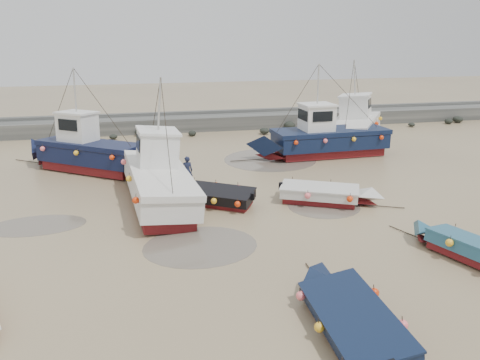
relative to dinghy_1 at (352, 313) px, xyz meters
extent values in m
plane|color=#9C8963|center=(-0.70, 7.43, -0.54)|extent=(120.00, 120.00, 0.00)
cube|color=#61605C|center=(-0.70, 29.43, 0.06)|extent=(60.00, 2.20, 1.20)
cube|color=#61605C|center=(-0.70, 30.64, 0.79)|extent=(60.00, 0.60, 0.25)
ellipsoid|color=black|center=(4.40, 26.46, -0.24)|extent=(0.84, 0.86, 0.51)
ellipsoid|color=black|center=(7.09, 27.99, -0.19)|extent=(0.98, 1.07, 0.72)
ellipsoid|color=black|center=(13.46, 26.97, -0.27)|extent=(0.78, 0.90, 0.59)
ellipsoid|color=black|center=(22.33, 27.23, -0.30)|extent=(0.68, 0.72, 0.52)
ellipsoid|color=black|center=(18.22, 26.70, -0.33)|extent=(0.60, 0.70, 0.31)
ellipsoid|color=black|center=(-5.78, 27.89, -0.19)|extent=(0.99, 0.80, 0.58)
ellipsoid|color=black|center=(11.49, 27.20, -0.35)|extent=(0.54, 0.46, 0.30)
ellipsoid|color=black|center=(8.98, 27.40, -0.32)|extent=(0.61, 0.47, 0.46)
ellipsoid|color=black|center=(23.58, 27.58, -0.22)|extent=(0.92, 0.97, 0.58)
ellipsoid|color=black|center=(-5.01, 27.70, -0.32)|extent=(0.61, 0.53, 0.32)
ellipsoid|color=black|center=(10.29, 28.03, -0.30)|extent=(0.67, 0.55, 0.43)
ellipsoid|color=black|center=(-9.88, 26.77, -0.16)|extent=(1.09, 0.88, 0.72)
ellipsoid|color=black|center=(-7.95, 27.08, -0.31)|extent=(0.65, 0.60, 0.37)
ellipsoid|color=black|center=(8.76, 26.82, -0.23)|extent=(0.88, 0.64, 0.62)
ellipsoid|color=black|center=(-1.63, 27.03, -0.31)|extent=(0.64, 0.62, 0.48)
ellipsoid|color=black|center=(7.14, 27.85, -0.34)|extent=(0.55, 0.45, 0.29)
cylinder|color=#625A4E|center=(-3.63, 6.42, -0.53)|extent=(4.69, 4.69, 0.01)
cylinder|color=#625A4E|center=(3.00, 9.61, -0.53)|extent=(3.64, 3.64, 0.01)
cylinder|color=#625A4E|center=(-10.61, 10.03, -0.53)|extent=(4.35, 4.35, 0.01)
cylinder|color=#625A4E|center=(2.73, 18.65, -0.53)|extent=(6.30, 6.30, 0.01)
cube|color=maroon|center=(0.00, -0.37, -0.39)|extent=(1.61, 3.90, 0.30)
cube|color=black|center=(0.00, -0.37, -0.01)|extent=(1.89, 4.19, 0.45)
pyramid|color=black|center=(0.03, 2.06, 0.44)|extent=(1.85, 0.74, 0.90)
cube|color=brown|center=(0.00, -0.37, 0.15)|extent=(1.52, 3.52, 0.10)
cube|color=black|center=(0.00, -0.37, 0.24)|extent=(1.97, 4.29, 0.07)
cylinder|color=black|center=(0.04, 3.03, -0.51)|extent=(0.07, 2.00, 0.04)
sphere|color=red|center=(1.03, -1.21, 0.09)|extent=(0.30, 0.30, 0.30)
sphere|color=red|center=(-1.04, -0.36, 0.09)|extent=(0.30, 0.30, 0.30)
sphere|color=red|center=(1.05, 0.44, 0.09)|extent=(0.30, 0.30, 0.30)
sphere|color=red|center=(-1.02, 1.30, 0.09)|extent=(0.30, 0.30, 0.30)
cube|color=maroon|center=(6.30, 3.10, -0.39)|extent=(2.20, 3.14, 0.30)
cube|color=#265770|center=(6.30, 3.10, -0.01)|extent=(2.48, 3.42, 0.45)
pyramid|color=#265770|center=(5.59, 4.87, 0.44)|extent=(1.59, 1.19, 0.90)
cube|color=brown|center=(6.30, 3.10, 0.15)|extent=(2.03, 2.85, 0.10)
cube|color=#265770|center=(6.30, 3.10, 0.24)|extent=(2.56, 3.50, 0.07)
cylinder|color=black|center=(5.28, 5.65, -0.51)|extent=(0.78, 1.87, 0.04)
sphere|color=red|center=(5.38, 3.18, 0.09)|extent=(0.30, 0.30, 0.30)
sphere|color=red|center=(6.61, 4.56, 0.09)|extent=(0.30, 0.30, 0.30)
cube|color=maroon|center=(-2.25, 11.01, -0.39)|extent=(3.70, 2.97, 0.30)
cube|color=black|center=(-2.25, 11.01, -0.01)|extent=(4.04, 3.30, 0.45)
pyramid|color=black|center=(-4.17, 12.20, 0.44)|extent=(1.40, 1.66, 0.90)
cube|color=brown|center=(-2.25, 11.01, 0.15)|extent=(3.37, 2.72, 0.10)
cube|color=black|center=(-2.25, 11.01, 0.24)|extent=(4.15, 3.39, 0.07)
cube|color=black|center=(-0.56, 9.96, 0.16)|extent=(0.27, 0.28, 0.35)
cylinder|color=black|center=(-4.96, 12.69, -0.51)|extent=(1.72, 1.09, 0.04)
sphere|color=red|center=(-1.42, 9.46, 0.09)|extent=(0.30, 0.30, 0.30)
sphere|color=red|center=(-1.02, 11.27, 0.09)|extent=(0.30, 0.30, 0.30)
sphere|color=red|center=(-2.46, 10.11, 0.09)|extent=(0.30, 0.30, 0.30)
sphere|color=red|center=(-2.05, 11.91, 0.09)|extent=(0.30, 0.30, 0.30)
sphere|color=red|center=(-3.49, 10.75, 0.09)|extent=(0.30, 0.30, 0.30)
sphere|color=red|center=(-3.08, 12.55, 0.09)|extent=(0.30, 0.30, 0.30)
cube|color=maroon|center=(2.97, 10.22, -0.39)|extent=(3.85, 2.87, 0.30)
cube|color=beige|center=(2.97, 10.22, -0.01)|extent=(4.20, 3.22, 0.45)
pyramid|color=beige|center=(5.01, 9.25, 0.44)|extent=(1.40, 1.89, 0.90)
cube|color=brown|center=(2.97, 10.22, 0.15)|extent=(3.50, 2.64, 0.10)
cube|color=beige|center=(2.97, 10.22, 0.24)|extent=(4.30, 3.32, 0.07)
cube|color=black|center=(1.17, 11.07, 0.16)|extent=(0.26, 0.28, 0.35)
cylinder|color=black|center=(5.85, 8.86, -0.51)|extent=(1.82, 0.89, 0.04)
sphere|color=red|center=(2.03, 11.77, 0.09)|extent=(0.30, 0.30, 0.30)
sphere|color=red|center=(2.09, 9.54, 0.09)|extent=(0.30, 0.30, 0.30)
sphere|color=red|center=(3.85, 10.90, 0.09)|extent=(0.30, 0.30, 0.30)
sphere|color=red|center=(3.91, 8.67, 0.09)|extent=(0.30, 0.30, 0.30)
cube|color=maroon|center=(-8.87, 18.30, -0.26)|extent=(6.10, 5.09, 0.55)
cube|color=black|center=(-8.87, 18.30, 0.49)|extent=(6.66, 5.63, 0.95)
pyramid|color=black|center=(-12.00, 20.48, 1.19)|extent=(2.49, 2.70, 1.40)
cube|color=brown|center=(-8.87, 18.30, 1.00)|extent=(6.49, 5.47, 0.08)
cube|color=black|center=(-8.87, 18.30, 1.14)|extent=(6.81, 5.75, 0.30)
cube|color=white|center=(-9.60, 18.81, 2.11)|extent=(2.56, 2.47, 1.70)
cube|color=white|center=(-9.60, 18.81, 3.02)|extent=(2.77, 2.67, 0.12)
cube|color=black|center=(-10.44, 19.39, 2.37)|extent=(0.83, 1.15, 0.68)
cylinder|color=#B7B7B2|center=(-9.60, 18.81, 4.38)|extent=(0.10, 0.10, 2.60)
cylinder|color=black|center=(-12.89, 21.11, -0.51)|extent=(2.49, 1.76, 0.05)
sphere|color=#FF6970|center=(-7.48, 15.77, 0.84)|extent=(0.30, 0.30, 0.30)
sphere|color=#FF6970|center=(-7.08, 18.59, 0.84)|extent=(0.30, 0.30, 0.30)
sphere|color=#FF6970|center=(-9.60, 17.25, 0.84)|extent=(0.30, 0.30, 0.30)
sphere|color=#FF6970|center=(-9.21, 20.08, 0.84)|extent=(0.30, 0.30, 0.30)
sphere|color=#FF6970|center=(-11.73, 18.74, 0.84)|extent=(0.30, 0.30, 0.30)
cube|color=maroon|center=(-5.11, 11.43, -0.26)|extent=(3.03, 7.54, 0.55)
cube|color=silver|center=(-5.11, 11.43, 0.49)|extent=(3.49, 8.12, 0.95)
pyramid|color=silver|center=(-5.57, 15.90, 1.19)|extent=(2.83, 1.69, 1.40)
cube|color=brown|center=(-5.11, 11.43, 1.00)|extent=(3.36, 7.93, 0.08)
cube|color=silver|center=(-5.11, 11.43, 1.14)|extent=(3.56, 8.30, 0.30)
cube|color=white|center=(-5.22, 12.50, 2.11)|extent=(2.08, 2.18, 1.70)
cube|color=white|center=(-5.22, 12.50, 3.02)|extent=(2.25, 2.36, 0.12)
cube|color=black|center=(-5.33, 13.51, 2.37)|extent=(1.60, 0.21, 0.68)
cylinder|color=#B7B7B2|center=(-5.22, 12.50, 4.38)|extent=(0.10, 0.10, 2.60)
cylinder|color=black|center=(-5.69, 17.08, -0.51)|extent=(0.36, 2.99, 0.05)
sphere|color=#FF6970|center=(-6.26, 8.16, 0.84)|extent=(0.30, 0.30, 0.30)
sphere|color=#FF6970|center=(-3.49, 10.02, 0.84)|extent=(0.30, 0.30, 0.30)
sphere|color=#FF6970|center=(-6.58, 11.28, 0.84)|extent=(0.30, 0.30, 0.30)
sphere|color=#FF6970|center=(-3.81, 13.14, 0.84)|extent=(0.30, 0.30, 0.30)
sphere|color=#FF6970|center=(-6.90, 14.40, 0.84)|extent=(0.30, 0.30, 0.30)
cube|color=maroon|center=(7.06, 18.85, -0.26)|extent=(7.31, 2.66, 0.55)
cube|color=#0D1834|center=(7.06, 18.85, 0.49)|extent=(7.85, 3.10, 0.95)
pyramid|color=#0D1834|center=(2.64, 18.68, 1.19)|extent=(1.53, 2.86, 1.40)
cube|color=brown|center=(7.06, 18.85, 1.00)|extent=(7.67, 2.98, 0.08)
cube|color=#0D1834|center=(7.06, 18.85, 1.14)|extent=(8.03, 3.16, 0.30)
cube|color=white|center=(6.01, 18.81, 2.11)|extent=(2.07, 2.04, 1.70)
cube|color=white|center=(6.01, 18.81, 3.02)|extent=(2.24, 2.20, 0.12)
cube|color=black|center=(4.99, 18.77, 2.37)|extent=(0.11, 1.67, 0.68)
cylinder|color=#B7B7B2|center=(6.01, 18.81, 4.38)|extent=(0.10, 0.10, 2.60)
cylinder|color=black|center=(1.46, 18.64, -0.51)|extent=(3.00, 0.16, 0.05)
sphere|color=#FF6970|center=(10.20, 17.44, 0.84)|extent=(0.30, 0.30, 0.30)
sphere|color=#FF6970|center=(9.06, 20.45, 0.84)|extent=(0.30, 0.30, 0.30)
sphere|color=#FF6970|center=(8.15, 17.36, 0.84)|extent=(0.30, 0.30, 0.30)
sphere|color=#FF6970|center=(7.00, 20.37, 0.84)|extent=(0.30, 0.30, 0.30)
sphere|color=#FF6970|center=(6.09, 17.29, 0.84)|extent=(0.30, 0.30, 0.30)
sphere|color=#FF6970|center=(4.95, 20.29, 0.84)|extent=(0.30, 0.30, 0.30)
sphere|color=#FF6970|center=(4.04, 17.21, 0.84)|extent=(0.30, 0.30, 0.30)
cube|color=maroon|center=(10.33, 21.79, -0.26)|extent=(5.98, 7.04, 0.55)
cube|color=silver|center=(10.33, 21.79, 0.49)|extent=(6.64, 7.71, 0.95)
pyramid|color=silver|center=(12.71, 25.23, 1.19)|extent=(3.32, 2.91, 1.40)
cube|color=brown|center=(10.33, 21.79, 1.00)|extent=(6.44, 7.50, 0.08)
cube|color=silver|center=(10.33, 21.79, 1.14)|extent=(6.78, 7.88, 0.30)
cube|color=white|center=(10.89, 22.60, 2.11)|extent=(2.89, 2.86, 1.70)
cube|color=white|center=(10.89, 22.60, 3.02)|extent=(3.12, 3.09, 0.12)
cube|color=black|center=(11.47, 23.44, 2.37)|extent=(1.52, 1.07, 0.68)
cylinder|color=#B7B7B2|center=(10.89, 22.60, 4.38)|extent=(0.10, 0.10, 2.60)
cylinder|color=black|center=(13.36, 26.17, -0.51)|extent=(1.75, 2.50, 0.05)
sphere|color=#FF6970|center=(7.33, 20.35, 0.84)|extent=(0.30, 0.30, 0.30)
sphere|color=#FF6970|center=(10.70, 19.43, 0.84)|extent=(0.30, 0.30, 0.30)
sphere|color=#FF6970|center=(8.65, 22.25, 0.84)|extent=(0.30, 0.30, 0.30)
sphere|color=#FF6970|center=(12.01, 21.33, 0.84)|extent=(0.30, 0.30, 0.30)
sphere|color=#FF6970|center=(9.96, 24.15, 0.84)|extent=(0.30, 0.30, 0.30)
sphere|color=#FF6970|center=(13.32, 23.23, 0.84)|extent=(0.30, 0.30, 0.30)
imported|color=#1A1F3A|center=(-3.33, 14.34, -0.54)|extent=(0.62, 0.41, 1.69)
camera|label=1|loc=(-5.66, -10.87, 7.92)|focal=35.00mm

